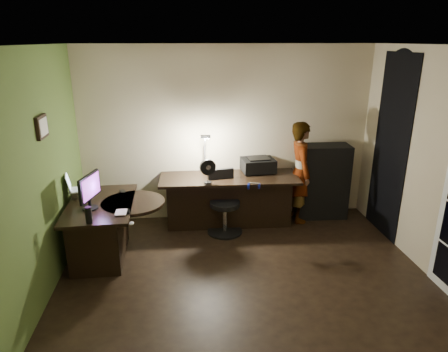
{
  "coord_description": "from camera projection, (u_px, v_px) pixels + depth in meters",
  "views": [
    {
      "loc": [
        -0.72,
        -4.03,
        2.75
      ],
      "look_at": [
        -0.15,
        1.05,
        1.0
      ],
      "focal_mm": 32.0,
      "sensor_mm": 36.0,
      "label": 1
    }
  ],
  "objects": [
    {
      "name": "floor",
      "position": [
        246.0,
        283.0,
        4.76
      ],
      "size": [
        4.5,
        4.0,
        0.01
      ],
      "primitive_type": "cube",
      "color": "black",
      "rests_on": "ground"
    },
    {
      "name": "ceiling",
      "position": [
        251.0,
        45.0,
        3.88
      ],
      "size": [
        4.5,
        4.0,
        0.01
      ],
      "primitive_type": "cube",
      "color": "silver",
      "rests_on": "floor"
    },
    {
      "name": "wall_back",
      "position": [
        227.0,
        135.0,
        6.2
      ],
      "size": [
        4.5,
        0.01,
        2.7
      ],
      "primitive_type": "cube",
      "color": "#C1B18D",
      "rests_on": "floor"
    },
    {
      "name": "wall_front",
      "position": [
        304.0,
        282.0,
        2.43
      ],
      "size": [
        4.5,
        0.01,
        2.7
      ],
      "primitive_type": "cube",
      "color": "#C1B18D",
      "rests_on": "floor"
    },
    {
      "name": "wall_left",
      "position": [
        31.0,
        184.0,
        4.08
      ],
      "size": [
        0.01,
        4.0,
        2.7
      ],
      "primitive_type": "cube",
      "color": "#C1B18D",
      "rests_on": "floor"
    },
    {
      "name": "wall_right",
      "position": [
        443.0,
        169.0,
        4.56
      ],
      "size": [
        0.01,
        4.0,
        2.7
      ],
      "primitive_type": "cube",
      "color": "#C1B18D",
      "rests_on": "floor"
    },
    {
      "name": "green_wall_overlay",
      "position": [
        33.0,
        184.0,
        4.08
      ],
      "size": [
        0.0,
        4.0,
        2.7
      ],
      "primitive_type": "cube",
      "color": "#4A642A",
      "rests_on": "floor"
    },
    {
      "name": "arched_doorway",
      "position": [
        391.0,
        148.0,
        5.65
      ],
      "size": [
        0.01,
        0.9,
        2.6
      ],
      "primitive_type": "cube",
      "color": "black",
      "rests_on": "floor"
    },
    {
      "name": "framed_picture",
      "position": [
        42.0,
        127.0,
        4.35
      ],
      "size": [
        0.04,
        0.3,
        0.25
      ],
      "primitive_type": "cube",
      "color": "black",
      "rests_on": "wall_left"
    },
    {
      "name": "desk_left",
      "position": [
        104.0,
        230.0,
        5.24
      ],
      "size": [
        0.84,
        1.34,
        0.77
      ],
      "primitive_type": "cube",
      "rotation": [
        0.0,
        0.0,
        0.02
      ],
      "color": "black",
      "rests_on": "floor"
    },
    {
      "name": "desk_right",
      "position": [
        229.0,
        201.0,
        6.16
      ],
      "size": [
        2.12,
        0.81,
        0.78
      ],
      "primitive_type": "cube",
      "rotation": [
        0.0,
        0.0,
        -0.04
      ],
      "color": "black",
      "rests_on": "floor"
    },
    {
      "name": "cabinet",
      "position": [
        322.0,
        181.0,
        6.4
      ],
      "size": [
        0.81,
        0.44,
        1.19
      ],
      "primitive_type": "cube",
      "rotation": [
        0.0,
        0.0,
        -0.05
      ],
      "color": "black",
      "rests_on": "floor"
    },
    {
      "name": "laptop_stand",
      "position": [
        82.0,
        193.0,
        5.29
      ],
      "size": [
        0.24,
        0.2,
        0.1
      ],
      "primitive_type": "cube",
      "rotation": [
        0.0,
        0.0,
        0.04
      ],
      "color": "silver",
      "rests_on": "desk_left"
    },
    {
      "name": "laptop",
      "position": [
        80.0,
        182.0,
        5.24
      ],
      "size": [
        0.4,
        0.38,
        0.23
      ],
      "primitive_type": "cube",
      "rotation": [
        0.0,
        0.0,
        0.24
      ],
      "color": "silver",
      "rests_on": "laptop_stand"
    },
    {
      "name": "monitor",
      "position": [
        89.0,
        196.0,
        4.88
      ],
      "size": [
        0.22,
        0.49,
        0.32
      ],
      "primitive_type": "cube",
      "rotation": [
        0.0,
        0.0,
        -0.26
      ],
      "color": "black",
      "rests_on": "desk_left"
    },
    {
      "name": "mouse",
      "position": [
        132.0,
        223.0,
        4.5
      ],
      "size": [
        0.06,
        0.08,
        0.03
      ],
      "primitive_type": "ellipsoid",
      "rotation": [
        0.0,
        0.0,
        0.07
      ],
      "color": "silver",
      "rests_on": "desk_left"
    },
    {
      "name": "phone",
      "position": [
        123.0,
        191.0,
        5.49
      ],
      "size": [
        0.1,
        0.13,
        0.01
      ],
      "primitive_type": "cube",
      "rotation": [
        0.0,
        0.0,
        0.43
      ],
      "color": "black",
      "rests_on": "desk_left"
    },
    {
      "name": "pen",
      "position": [
        129.0,
        211.0,
        4.84
      ],
      "size": [
        0.03,
        0.14,
        0.01
      ],
      "primitive_type": "cube",
      "rotation": [
        0.0,
        0.0,
        0.16
      ],
      "color": "black",
      "rests_on": "desk_left"
    },
    {
      "name": "speaker",
      "position": [
        89.0,
        215.0,
        4.51
      ],
      "size": [
        0.1,
        0.1,
        0.19
      ],
      "primitive_type": "cylinder",
      "rotation": [
        0.0,
        0.0,
        -0.4
      ],
      "color": "black",
      "rests_on": "desk_left"
    },
    {
      "name": "notepad",
      "position": [
        121.0,
        212.0,
        4.81
      ],
      "size": [
        0.13,
        0.19,
        0.01
      ],
      "primitive_type": "cube",
      "rotation": [
        0.0,
        0.0,
        -0.0
      ],
      "color": "silver",
      "rests_on": "desk_left"
    },
    {
      "name": "desk_fan",
      "position": [
        208.0,
        171.0,
        5.67
      ],
      "size": [
        0.25,
        0.18,
        0.36
      ],
      "primitive_type": "cube",
      "rotation": [
        0.0,
        0.0,
        0.25
      ],
      "color": "black",
      "rests_on": "desk_right"
    },
    {
      "name": "headphones",
      "position": [
        254.0,
        186.0,
        5.49
      ],
      "size": [
        0.2,
        0.14,
        0.09
      ],
      "primitive_type": "cube",
      "rotation": [
        0.0,
        0.0,
        -0.35
      ],
      "color": "navy",
      "rests_on": "desk_right"
    },
    {
      "name": "printer",
      "position": [
        258.0,
        164.0,
        6.21
      ],
      "size": [
        0.53,
        0.43,
        0.22
      ],
      "primitive_type": "cube",
      "rotation": [
        0.0,
        0.0,
        0.09
      ],
      "color": "black",
      "rests_on": "desk_right"
    },
    {
      "name": "desk_lamp",
      "position": [
        205.0,
        151.0,
        6.07
      ],
      "size": [
        0.27,
        0.35,
        0.69
      ],
      "primitive_type": "cube",
      "rotation": [
        0.0,
        0.0,
        -0.37
      ],
      "color": "black",
      "rests_on": "desk_right"
    },
    {
      "name": "office_chair",
      "position": [
        225.0,
        204.0,
        5.86
      ],
      "size": [
        0.6,
        0.6,
        0.93
      ],
      "primitive_type": "cube",
      "rotation": [
        0.0,
        0.0,
        0.16
      ],
      "color": "black",
      "rests_on": "floor"
    },
    {
      "name": "person",
      "position": [
        300.0,
        172.0,
        6.2
      ],
      "size": [
        0.4,
        0.58,
        1.59
      ],
      "primitive_type": "imported",
      "rotation": [
        0.0,
        0.0,
        1.54
      ],
      "color": "#D8A88C",
      "rests_on": "floor"
    }
  ]
}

